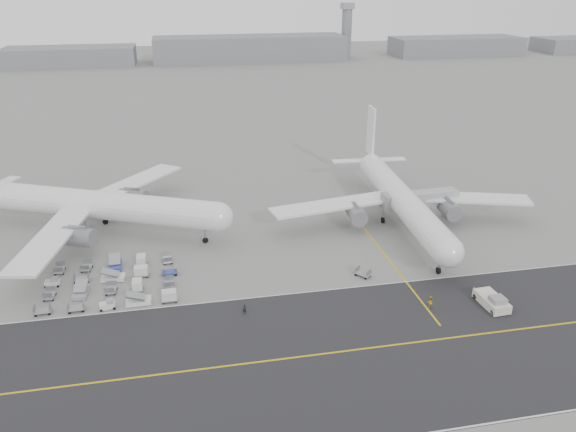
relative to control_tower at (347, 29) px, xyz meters
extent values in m
plane|color=gray|center=(-100.00, -265.00, -16.25)|extent=(700.00, 700.00, 0.00)
cube|color=#2A2A2D|center=(-95.00, -283.00, -16.24)|extent=(220.00, 32.00, 0.02)
cube|color=gold|center=(-95.00, -283.00, -16.22)|extent=(220.00, 0.30, 0.01)
cube|color=silver|center=(-95.00, -267.20, -16.22)|extent=(220.00, 0.25, 0.01)
cube|color=gold|center=(-70.00, -260.00, -16.23)|extent=(0.30, 40.00, 0.01)
cylinder|color=gray|center=(0.00, 0.00, -2.25)|extent=(6.00, 6.00, 28.00)
cube|color=gray|center=(0.00, 0.00, 13.25)|extent=(7.00, 7.00, 3.50)
cylinder|color=white|center=(-120.22, -237.24, -10.65)|extent=(45.55, 25.12, 5.47)
sphere|color=white|center=(-98.60, -247.32, -10.65)|extent=(5.36, 5.36, 5.36)
cube|color=white|center=(-141.66, -221.95, -10.10)|extent=(6.06, 9.02, 0.25)
cube|color=white|center=(-127.36, -249.80, -11.33)|extent=(10.71, 26.81, 0.45)
cube|color=white|center=(-115.19, -223.70, -11.33)|extent=(21.00, 24.01, 0.45)
cylinder|color=slate|center=(-123.35, -246.69, -12.70)|extent=(6.71, 5.53, 3.39)
cylinder|color=slate|center=(-114.99, -228.77, -12.70)|extent=(6.71, 5.53, 3.39)
cylinder|color=black|center=(-101.24, -246.09, -15.74)|extent=(1.15, 0.89, 1.03)
cylinder|color=black|center=(-123.19, -239.47, -15.74)|extent=(1.15, 0.89, 1.03)
cylinder|color=black|center=(-120.42, -233.53, -15.74)|extent=(1.15, 0.89, 1.03)
cylinder|color=gray|center=(-101.24, -246.09, -14.30)|extent=(0.36, 0.36, 2.87)
cylinder|color=white|center=(-62.39, -245.62, -10.89)|extent=(8.02, 45.85, 5.23)
sphere|color=white|center=(-63.79, -268.39, -10.89)|extent=(5.12, 5.12, 5.12)
cone|color=white|center=(-60.92, -221.75, -10.50)|extent=(5.24, 9.17, 4.71)
cube|color=white|center=(-60.88, -221.19, -3.27)|extent=(0.81, 5.03, 11.13)
cube|color=white|center=(-65.45, -220.63, -10.37)|extent=(8.48, 3.01, 0.25)
cube|color=white|center=(-56.29, -221.20, -10.37)|extent=(8.48, 3.01, 0.25)
cube|color=white|center=(-76.06, -243.67, -11.55)|extent=(25.63, 10.02, 0.45)
cube|color=white|center=(-48.58, -245.36, -11.55)|extent=(25.54, 12.84, 0.45)
cylinder|color=slate|center=(-71.90, -246.15, -12.85)|extent=(3.58, 5.75, 3.24)
cylinder|color=slate|center=(-53.02, -247.31, -12.85)|extent=(3.58, 5.75, 3.24)
cylinder|color=black|center=(-63.62, -265.61, -15.69)|extent=(0.57, 1.16, 1.13)
cylinder|color=black|center=(-65.42, -243.76, -15.69)|extent=(0.57, 1.16, 1.13)
cylinder|color=black|center=(-59.16, -244.15, -15.69)|extent=(0.57, 1.16, 1.13)
cylinder|color=gray|center=(-63.62, -265.61, -14.31)|extent=(0.36, 0.36, 2.75)
cube|color=beige|center=(-60.17, -276.58, -15.43)|extent=(3.22, 6.16, 1.36)
cube|color=gray|center=(-60.10, -277.94, -14.41)|extent=(2.23, 2.05, 0.87)
cylinder|color=gray|center=(-60.36, -272.90, -15.77)|extent=(0.29, 2.53, 0.16)
cylinder|color=black|center=(-61.31, -278.97, -15.82)|extent=(0.43, 0.89, 0.87)
cylinder|color=black|center=(-58.79, -278.84, -15.82)|extent=(0.43, 0.89, 0.87)
cylinder|color=black|center=(-61.55, -274.32, -15.82)|extent=(0.43, 0.89, 0.87)
cylinder|color=black|center=(-59.03, -274.19, -15.82)|extent=(0.43, 0.89, 0.87)
cylinder|color=gray|center=(-50.52, -243.53, -14.17)|extent=(1.67, 1.67, 4.17)
cube|color=gray|center=(-50.52, -243.53, -15.89)|extent=(2.90, 2.90, 0.73)
cube|color=#A8A7AC|center=(-57.80, -244.06, -11.46)|extent=(15.80, 4.04, 2.71)
cube|color=gray|center=(-65.28, -244.60, -11.46)|extent=(1.49, 3.42, 3.13)
cylinder|color=black|center=(-49.46, -242.30, -15.94)|extent=(0.36, 0.65, 0.63)
imported|color=black|center=(-97.05, -271.41, -15.46)|extent=(0.65, 0.51, 1.58)
imported|color=gold|center=(-69.52, -275.16, -15.31)|extent=(0.92, 0.72, 1.89)
camera|label=1|loc=(-104.63, -341.84, 29.79)|focal=35.00mm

